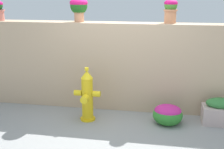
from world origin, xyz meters
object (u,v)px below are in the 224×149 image
(potted_plant_1, at_px, (79,6))
(planter_box, at_px, (220,112))
(potted_plant_2, at_px, (171,9))
(fire_hydrant, at_px, (87,96))
(flower_bush_left, at_px, (168,114))

(potted_plant_1, relative_size, planter_box, 0.77)
(potted_plant_2, bearing_deg, fire_hydrant, -151.53)
(flower_bush_left, height_order, planter_box, planter_box)
(fire_hydrant, height_order, flower_bush_left, fire_hydrant)
(potted_plant_2, height_order, flower_bush_left, potted_plant_2)
(fire_hydrant, relative_size, flower_bush_left, 1.88)
(potted_plant_2, relative_size, flower_bush_left, 0.84)
(potted_plant_1, distance_m, planter_box, 3.05)
(flower_bush_left, bearing_deg, planter_box, 9.41)
(potted_plant_2, distance_m, fire_hydrant, 2.08)
(flower_bush_left, relative_size, planter_box, 0.87)
(planter_box, bearing_deg, potted_plant_1, 169.63)
(flower_bush_left, bearing_deg, potted_plant_2, 92.65)
(potted_plant_2, relative_size, planter_box, 0.73)
(potted_plant_2, height_order, fire_hydrant, potted_plant_2)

